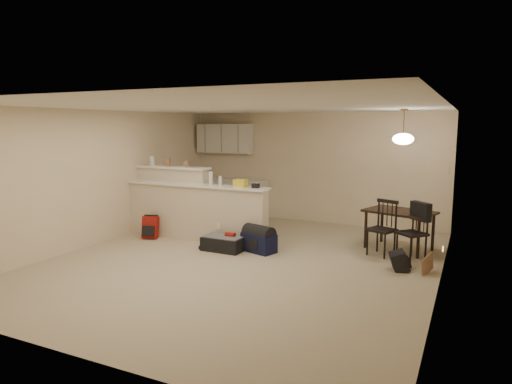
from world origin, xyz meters
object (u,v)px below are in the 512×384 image
Objects in this scene: dining_chair_near at (381,228)px; suitcase at (224,243)px; dining_chair_far at (412,232)px; black_daypack at (399,261)px; dining_table at (400,215)px; pendant_lamp at (403,138)px; red_backpack at (150,227)px; navy_duffel at (259,243)px.

dining_chair_near is 1.31× the size of suitcase.
dining_chair_far is 2.92× the size of black_daypack.
black_daypack is (0.19, -1.22, -0.48)m from dining_table.
pendant_lamp is 0.85× the size of suitcase.
pendant_lamp reaches higher than suitcase.
suitcase is 1.75m from red_backpack.
dining_chair_far is at bearing 17.82° from dining_chair_near.
navy_duffel reaches higher than black_daypack.
suitcase is at bearing -153.62° from pendant_lamp.
pendant_lamp is 1.64m from dining_chair_far.
dining_chair_far is at bearing -25.07° from black_daypack.
navy_duffel is at bearing -139.58° from dining_chair_near.
dining_chair_near is at bearing 19.87° from suitcase.
dining_chair_near is at bearing -9.19° from red_backpack.
red_backpack is 4.74m from black_daypack.
black_daypack is at bearing -81.10° from pendant_lamp.
red_backpack is at bearing 176.82° from suitcase.
navy_duffel is (-2.20, -1.22, -0.46)m from dining_table.
dining_chair_near reaches higher than black_daypack.
dining_table is at bearing 87.93° from dining_chair_near.
dining_chair_far is at bearing 32.94° from navy_duffel.
pendant_lamp reaches higher than dining_chair_near.
dining_table is 0.58m from dining_chair_near.
dining_chair_near is (-0.22, -0.51, -1.51)m from pendant_lamp.
red_backpack reaches higher than suitcase.
dining_chair_far is 4.89m from red_backpack.
dining_chair_near is at bearing 12.57° from black_daypack.
dining_table is at bearing -3.50° from red_backpack.
suitcase is 1.66× the size of red_backpack.
red_backpack is 2.35m from navy_duffel.
navy_duffel is (0.60, 0.17, 0.04)m from suitcase.
dining_table is at bearing 46.60° from navy_duffel.
dining_table is at bearing 27.50° from suitcase.
red_backpack is at bearing -129.95° from dining_chair_far.
red_backpack is (-4.34, -0.75, -0.26)m from dining_chair_near.
pendant_lamp is 5.04m from red_backpack.
navy_duffel is (-1.98, -0.71, -0.31)m from dining_chair_near.
pendant_lamp is at bearing -3.50° from red_backpack.
dining_chair_far reaches higher than navy_duffel.
suitcase is 3.00m from black_daypack.
dining_chair_near is 1.58× the size of navy_duffel.
pendant_lamp is 1.03× the size of navy_duffel.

